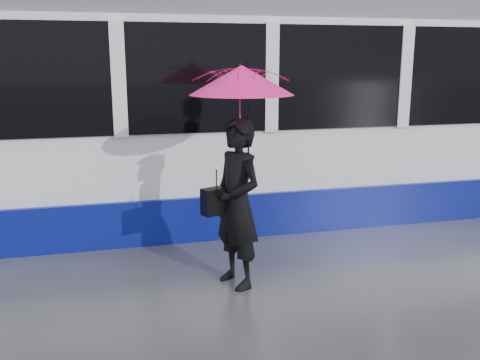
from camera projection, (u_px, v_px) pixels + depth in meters
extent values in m
plane|color=#2E2E34|center=(193.00, 279.00, 6.10)|extent=(90.00, 90.00, 0.00)
cube|color=#3F3D38|center=(173.00, 231.00, 7.78)|extent=(34.00, 0.07, 0.02)
cube|color=#3F3D38|center=(162.00, 205.00, 9.14)|extent=(34.00, 0.07, 0.02)
cube|color=white|center=(10.00, 126.00, 7.59)|extent=(24.00, 2.40, 2.95)
cube|color=navy|center=(18.00, 208.00, 7.86)|extent=(24.00, 2.56, 0.62)
cube|color=black|center=(5.00, 77.00, 7.44)|extent=(23.00, 2.48, 1.40)
imported|color=black|center=(237.00, 204.00, 5.76)|extent=(0.66, 0.79, 1.85)
imported|color=#EF145C|center=(242.00, 108.00, 5.54)|extent=(1.32, 1.33, 0.93)
cone|color=#EF145C|center=(242.00, 80.00, 5.48)|extent=(1.42, 1.42, 0.30)
cylinder|color=black|center=(242.00, 63.00, 5.44)|extent=(0.01, 0.01, 0.07)
cylinder|color=black|center=(248.00, 141.00, 5.66)|extent=(0.02, 0.02, 0.81)
cube|color=black|center=(217.00, 201.00, 5.71)|extent=(0.36, 0.26, 0.29)
cylinder|color=black|center=(216.00, 180.00, 5.66)|extent=(0.01, 0.01, 0.18)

